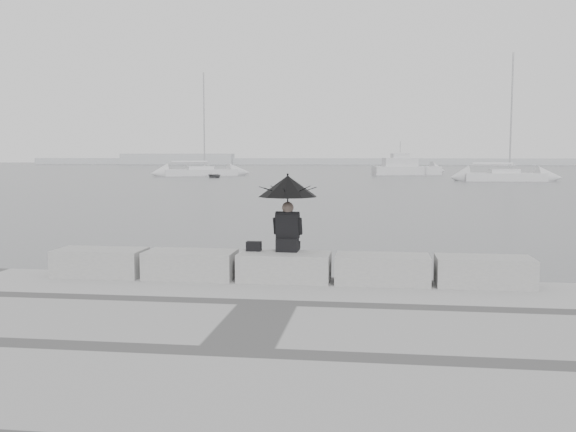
# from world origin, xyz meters

# --- Properties ---
(ground) EXTENTS (360.00, 360.00, 0.00)m
(ground) POSITION_xyz_m (0.00, 0.00, 0.00)
(ground) COLOR #494C4E
(ground) RESTS_ON ground
(stone_block_far_left) EXTENTS (1.60, 0.80, 0.50)m
(stone_block_far_left) POSITION_xyz_m (-3.40, -0.45, 0.75)
(stone_block_far_left) COLOR gray
(stone_block_far_left) RESTS_ON promenade
(stone_block_left) EXTENTS (1.60, 0.80, 0.50)m
(stone_block_left) POSITION_xyz_m (-1.70, -0.45, 0.75)
(stone_block_left) COLOR gray
(stone_block_left) RESTS_ON promenade
(stone_block_centre) EXTENTS (1.60, 0.80, 0.50)m
(stone_block_centre) POSITION_xyz_m (0.00, -0.45, 0.75)
(stone_block_centre) COLOR gray
(stone_block_centre) RESTS_ON promenade
(stone_block_right) EXTENTS (1.60, 0.80, 0.50)m
(stone_block_right) POSITION_xyz_m (1.70, -0.45, 0.75)
(stone_block_right) COLOR gray
(stone_block_right) RESTS_ON promenade
(stone_block_far_right) EXTENTS (1.60, 0.80, 0.50)m
(stone_block_far_right) POSITION_xyz_m (3.40, -0.45, 0.75)
(stone_block_far_right) COLOR gray
(stone_block_far_right) RESTS_ON promenade
(seated_person) EXTENTS (1.06, 1.06, 1.39)m
(seated_person) POSITION_xyz_m (0.03, -0.23, 1.98)
(seated_person) COLOR black
(seated_person) RESTS_ON stone_block_centre
(bag) EXTENTS (0.26, 0.15, 0.17)m
(bag) POSITION_xyz_m (-0.58, -0.29, 1.09)
(bag) COLOR black
(bag) RESTS_ON stone_block_centre
(distant_landmass) EXTENTS (180.00, 8.00, 2.80)m
(distant_landmass) POSITION_xyz_m (-8.14, 154.51, 0.90)
(distant_landmass) COLOR #A9ACAF
(distant_landmass) RESTS_ON ground
(sailboat_left) EXTENTS (9.18, 6.46, 12.90)m
(sailboat_left) POSITION_xyz_m (-20.17, 66.85, 0.51)
(sailboat_left) COLOR silver
(sailboat_left) RESTS_ON ground
(sailboat_right) EXTENTS (8.07, 2.78, 12.90)m
(sailboat_right) POSITION_xyz_m (14.54, 55.78, 0.52)
(sailboat_right) COLOR silver
(sailboat_right) RESTS_ON ground
(motor_cruiser) EXTENTS (9.07, 4.78, 4.50)m
(motor_cruiser) POSITION_xyz_m (5.65, 74.31, 0.89)
(motor_cruiser) COLOR silver
(motor_cruiser) RESTS_ON ground
(dinghy) EXTENTS (3.00, 2.55, 0.48)m
(dinghy) POSITION_xyz_m (-16.90, 61.29, 0.24)
(dinghy) COLOR slate
(dinghy) RESTS_ON ground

